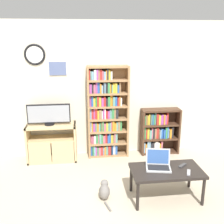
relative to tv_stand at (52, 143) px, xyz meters
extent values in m
plane|color=#BCAD93|center=(1.16, -1.84, -0.36)|extent=(18.00, 18.00, 0.00)
cube|color=beige|center=(1.16, 0.28, 0.94)|extent=(6.75, 0.06, 2.60)
torus|color=black|center=(-0.23, 0.23, 1.63)|extent=(0.38, 0.04, 0.38)
cylinder|color=white|center=(-0.23, 0.23, 1.63)|extent=(0.31, 0.02, 0.31)
cube|color=silver|center=(0.16, 0.24, 1.38)|extent=(0.34, 0.01, 0.27)
cube|color=slate|center=(0.16, 0.23, 1.38)|extent=(0.31, 0.02, 0.24)
cube|color=tan|center=(-0.44, 0.02, 0.00)|extent=(0.04, 0.41, 0.71)
cube|color=tan|center=(0.44, 0.02, 0.00)|extent=(0.04, 0.41, 0.71)
cube|color=tan|center=(0.00, 0.02, 0.34)|extent=(0.91, 0.41, 0.04)
cube|color=tan|center=(0.00, 0.02, -0.34)|extent=(0.91, 0.41, 0.04)
cube|color=tan|center=(0.00, 0.02, 0.07)|extent=(0.84, 0.38, 0.04)
cube|color=tan|center=(-0.21, -0.17, -0.12)|extent=(0.40, 0.02, 0.39)
cube|color=tan|center=(0.21, -0.17, -0.12)|extent=(0.40, 0.02, 0.39)
cylinder|color=black|center=(-0.02, 0.02, 0.38)|extent=(0.18, 0.18, 0.04)
cube|color=black|center=(-0.02, 0.02, 0.57)|extent=(0.79, 0.05, 0.35)
cube|color=#9399A3|center=(-0.02, -0.01, 0.57)|extent=(0.75, 0.01, 0.32)
cube|color=#9E754C|center=(0.71, 0.09, 0.54)|extent=(0.04, 0.26, 1.79)
cube|color=#9E754C|center=(1.46, 0.09, 0.54)|extent=(0.04, 0.26, 1.79)
cube|color=#9E754C|center=(1.09, 0.22, 0.54)|extent=(0.78, 0.02, 1.79)
cube|color=#9E754C|center=(1.09, 0.09, -0.34)|extent=(0.71, 0.23, 0.04)
cube|color=#9E754C|center=(1.09, 0.09, -0.09)|extent=(0.71, 0.23, 0.04)
cube|color=#9E754C|center=(1.09, 0.09, 0.16)|extent=(0.71, 0.23, 0.04)
cube|color=#9E754C|center=(1.09, 0.09, 0.41)|extent=(0.71, 0.23, 0.04)
cube|color=#9E754C|center=(1.09, 0.09, 0.66)|extent=(0.71, 0.23, 0.04)
cube|color=#9E754C|center=(1.09, 0.09, 0.91)|extent=(0.71, 0.23, 0.04)
cube|color=#9E754C|center=(1.09, 0.09, 1.16)|extent=(0.71, 0.23, 0.04)
cube|color=#9E754C|center=(1.09, 0.09, 1.41)|extent=(0.71, 0.23, 0.04)
cube|color=#2856A8|center=(0.75, 0.10, -0.22)|extent=(0.03, 0.19, 0.20)
cube|color=#388947|center=(0.78, 0.10, -0.22)|extent=(0.02, 0.20, 0.20)
cube|color=#759EB7|center=(0.81, 0.10, -0.22)|extent=(0.03, 0.19, 0.19)
cube|color=#9E4293|center=(0.84, 0.10, -0.23)|extent=(0.03, 0.20, 0.17)
cube|color=#388947|center=(0.87, 0.10, -0.24)|extent=(0.03, 0.19, 0.16)
cube|color=#B75B70|center=(0.91, 0.10, -0.24)|extent=(0.04, 0.20, 0.16)
cube|color=red|center=(0.95, 0.10, -0.24)|extent=(0.04, 0.20, 0.17)
cube|color=#759EB7|center=(0.99, 0.11, -0.24)|extent=(0.03, 0.17, 0.16)
cube|color=orange|center=(1.02, 0.10, -0.23)|extent=(0.03, 0.19, 0.18)
cube|color=#5B9389|center=(1.06, 0.11, -0.23)|extent=(0.04, 0.18, 0.18)
cube|color=red|center=(1.10, 0.10, -0.23)|extent=(0.04, 0.21, 0.18)
cube|color=#232328|center=(1.14, 0.10, -0.23)|extent=(0.03, 0.21, 0.19)
cube|color=#2856A8|center=(1.17, 0.11, -0.22)|extent=(0.02, 0.18, 0.21)
cube|color=white|center=(1.20, 0.11, -0.23)|extent=(0.04, 0.16, 0.19)
cube|color=#2856A8|center=(1.24, 0.11, -0.23)|extent=(0.04, 0.18, 0.19)
cube|color=#B75B70|center=(0.75, 0.11, 0.00)|extent=(0.03, 0.16, 0.15)
cube|color=#B75B70|center=(0.78, 0.10, 0.01)|extent=(0.03, 0.20, 0.15)
cube|color=white|center=(0.82, 0.10, 0.01)|extent=(0.03, 0.20, 0.16)
cube|color=#388947|center=(0.86, 0.11, 0.03)|extent=(0.04, 0.17, 0.20)
cube|color=#B75B70|center=(0.89, 0.11, 0.03)|extent=(0.02, 0.17, 0.19)
cube|color=#5B9389|center=(0.92, 0.10, 0.03)|extent=(0.04, 0.21, 0.19)
cube|color=#388947|center=(0.96, 0.10, 0.02)|extent=(0.03, 0.20, 0.17)
cube|color=#B75B70|center=(1.00, 0.10, 0.01)|extent=(0.04, 0.20, 0.16)
cube|color=red|center=(1.04, 0.11, 0.02)|extent=(0.04, 0.16, 0.19)
cube|color=#2856A8|center=(1.08, 0.10, 0.01)|extent=(0.03, 0.20, 0.16)
cube|color=#2856A8|center=(1.11, 0.11, 0.03)|extent=(0.04, 0.18, 0.20)
cube|color=gold|center=(1.15, 0.11, 0.01)|extent=(0.04, 0.17, 0.16)
cube|color=#93704C|center=(1.19, 0.10, 0.01)|extent=(0.02, 0.20, 0.16)
cube|color=#B75B70|center=(1.21, 0.10, 0.03)|extent=(0.02, 0.19, 0.19)
cube|color=#5B9389|center=(1.24, 0.10, 0.02)|extent=(0.04, 0.19, 0.19)
cube|color=#759EB7|center=(0.75, 0.10, 0.28)|extent=(0.02, 0.19, 0.20)
cube|color=orange|center=(0.77, 0.11, 0.27)|extent=(0.03, 0.17, 0.18)
cube|color=#9E4293|center=(0.81, 0.10, 0.26)|extent=(0.04, 0.19, 0.16)
cube|color=#5B9389|center=(0.85, 0.11, 0.27)|extent=(0.02, 0.17, 0.17)
cube|color=orange|center=(0.88, 0.10, 0.26)|extent=(0.04, 0.19, 0.16)
cube|color=#759EB7|center=(0.91, 0.10, 0.26)|extent=(0.02, 0.20, 0.16)
cube|color=#388947|center=(0.94, 0.11, 0.27)|extent=(0.02, 0.17, 0.17)
cube|color=#93704C|center=(0.96, 0.10, 0.27)|extent=(0.02, 0.19, 0.18)
cube|color=#388947|center=(0.98, 0.10, 0.28)|extent=(0.02, 0.20, 0.20)
cube|color=#B75B70|center=(1.02, 0.10, 0.26)|extent=(0.04, 0.19, 0.15)
cube|color=gold|center=(1.06, 0.11, 0.26)|extent=(0.04, 0.17, 0.17)
cube|color=#5B9389|center=(1.09, 0.11, 0.26)|extent=(0.02, 0.18, 0.16)
cube|color=#5B9389|center=(1.12, 0.10, 0.26)|extent=(0.03, 0.21, 0.17)
cube|color=#B75B70|center=(1.14, 0.10, 0.27)|extent=(0.02, 0.19, 0.19)
cube|color=orange|center=(1.17, 0.10, 0.27)|extent=(0.02, 0.20, 0.19)
cube|color=gold|center=(1.19, 0.10, 0.28)|extent=(0.02, 0.21, 0.19)
cube|color=orange|center=(1.22, 0.10, 0.26)|extent=(0.04, 0.21, 0.16)
cube|color=#5B9389|center=(1.25, 0.10, 0.27)|extent=(0.03, 0.19, 0.17)
cube|color=#93704C|center=(1.29, 0.10, 0.27)|extent=(0.04, 0.19, 0.18)
cube|color=#388947|center=(1.33, 0.11, 0.27)|extent=(0.03, 0.17, 0.19)
cube|color=#759EB7|center=(0.75, 0.11, 0.53)|extent=(0.03, 0.17, 0.20)
cube|color=red|center=(0.78, 0.11, 0.52)|extent=(0.04, 0.16, 0.18)
cube|color=#9E4293|center=(0.82, 0.11, 0.53)|extent=(0.03, 0.17, 0.20)
cube|color=red|center=(0.85, 0.11, 0.53)|extent=(0.04, 0.17, 0.20)
cube|color=gold|center=(0.89, 0.10, 0.51)|extent=(0.03, 0.20, 0.17)
cube|color=#93704C|center=(0.93, 0.10, 0.52)|extent=(0.04, 0.21, 0.18)
cube|color=white|center=(0.97, 0.10, 0.51)|extent=(0.02, 0.18, 0.16)
cube|color=#9E4293|center=(0.99, 0.11, 0.53)|extent=(0.03, 0.18, 0.20)
cube|color=white|center=(1.02, 0.10, 0.53)|extent=(0.02, 0.20, 0.20)
cube|color=red|center=(1.05, 0.11, 0.51)|extent=(0.03, 0.17, 0.15)
cube|color=#9E4293|center=(1.09, 0.10, 0.51)|extent=(0.03, 0.18, 0.15)
cube|color=#5B9389|center=(1.13, 0.11, 0.52)|extent=(0.04, 0.16, 0.18)
cube|color=#388947|center=(1.18, 0.10, 0.53)|extent=(0.04, 0.19, 0.20)
cube|color=#93704C|center=(1.21, 0.10, 0.53)|extent=(0.03, 0.19, 0.20)
cube|color=#232328|center=(1.25, 0.10, 0.52)|extent=(0.04, 0.20, 0.19)
cube|color=#9E4293|center=(0.75, 0.11, 0.78)|extent=(0.03, 0.16, 0.19)
cube|color=#2856A8|center=(0.78, 0.11, 0.77)|extent=(0.03, 0.18, 0.19)
cube|color=gold|center=(0.82, 0.11, 0.76)|extent=(0.04, 0.16, 0.17)
cube|color=#388947|center=(0.86, 0.11, 0.77)|extent=(0.02, 0.18, 0.19)
cube|color=red|center=(0.89, 0.10, 0.77)|extent=(0.03, 0.20, 0.19)
cube|color=gold|center=(0.93, 0.11, 0.77)|extent=(0.04, 0.17, 0.18)
cube|color=#9E4293|center=(0.97, 0.10, 0.76)|extent=(0.04, 0.20, 0.16)
cube|color=red|center=(1.02, 0.11, 0.77)|extent=(0.04, 0.17, 0.18)
cube|color=#232328|center=(1.06, 0.10, 0.76)|extent=(0.03, 0.21, 0.15)
cube|color=#388947|center=(1.10, 0.10, 0.77)|extent=(0.04, 0.21, 0.18)
cube|color=orange|center=(1.15, 0.11, 0.78)|extent=(0.04, 0.16, 0.20)
cube|color=#5B9389|center=(1.19, 0.10, 0.77)|extent=(0.04, 0.18, 0.17)
cube|color=#2856A8|center=(1.23, 0.11, 0.77)|extent=(0.04, 0.18, 0.18)
cube|color=red|center=(1.27, 0.10, 0.76)|extent=(0.03, 0.19, 0.16)
cube|color=orange|center=(1.30, 0.10, 0.77)|extent=(0.02, 0.19, 0.18)
cube|color=white|center=(1.33, 0.10, 0.76)|extent=(0.03, 0.19, 0.15)
cube|color=#9E4293|center=(0.76, 0.11, 1.02)|extent=(0.04, 0.18, 0.18)
cube|color=#232328|center=(0.79, 0.11, 1.03)|extent=(0.03, 0.17, 0.19)
cube|color=#B75B70|center=(0.83, 0.11, 1.01)|extent=(0.04, 0.17, 0.17)
cube|color=#9E4293|center=(0.87, 0.11, 1.03)|extent=(0.03, 0.17, 0.20)
cube|color=#2856A8|center=(0.91, 0.11, 1.03)|extent=(0.04, 0.16, 0.20)
cube|color=orange|center=(0.94, 0.11, 1.02)|extent=(0.03, 0.18, 0.18)
cube|color=#759EB7|center=(0.97, 0.10, 1.00)|extent=(0.03, 0.19, 0.15)
cube|color=#232328|center=(1.00, 0.10, 1.03)|extent=(0.02, 0.20, 0.20)
cube|color=#759EB7|center=(1.02, 0.10, 1.03)|extent=(0.03, 0.18, 0.20)
cube|color=#232328|center=(1.06, 0.10, 1.03)|extent=(0.03, 0.18, 0.20)
cube|color=#388947|center=(1.09, 0.10, 1.03)|extent=(0.04, 0.21, 0.19)
cube|color=orange|center=(1.13, 0.11, 1.02)|extent=(0.03, 0.17, 0.17)
cube|color=#5B9389|center=(1.16, 0.11, 1.01)|extent=(0.02, 0.17, 0.15)
cube|color=gold|center=(1.19, 0.11, 1.02)|extent=(0.04, 0.17, 0.18)
cube|color=gold|center=(1.23, 0.10, 1.02)|extent=(0.04, 0.21, 0.18)
cube|color=#2856A8|center=(1.27, 0.10, 1.00)|extent=(0.03, 0.19, 0.15)
cube|color=#93704C|center=(1.31, 0.11, 1.03)|extent=(0.03, 0.17, 0.20)
cube|color=red|center=(0.75, 0.11, 1.27)|extent=(0.02, 0.18, 0.19)
cube|color=#5B9389|center=(0.77, 0.10, 1.26)|extent=(0.02, 0.20, 0.16)
cube|color=#759EB7|center=(0.80, 0.11, 1.26)|extent=(0.04, 0.17, 0.16)
cube|color=white|center=(0.84, 0.10, 1.27)|extent=(0.04, 0.21, 0.18)
cube|color=#9E4293|center=(0.89, 0.10, 1.27)|extent=(0.03, 0.20, 0.19)
cube|color=#93704C|center=(0.92, 0.11, 1.28)|extent=(0.03, 0.18, 0.19)
cube|color=red|center=(0.95, 0.11, 1.27)|extent=(0.04, 0.16, 0.19)
cube|color=#B75B70|center=(0.99, 0.11, 1.26)|extent=(0.03, 0.17, 0.16)
cube|color=#759EB7|center=(1.02, 0.10, 1.25)|extent=(0.04, 0.20, 0.15)
cube|color=orange|center=(1.05, 0.10, 1.26)|extent=(0.02, 0.19, 0.17)
cube|color=#232328|center=(1.07, 0.10, 1.28)|extent=(0.02, 0.21, 0.19)
cube|color=gold|center=(1.11, 0.11, 1.27)|extent=(0.04, 0.17, 0.17)
cube|color=white|center=(1.15, 0.11, 1.26)|extent=(0.03, 0.16, 0.15)
cube|color=#472D1E|center=(1.77, 0.09, 0.11)|extent=(0.04, 0.27, 0.92)
cube|color=#472D1E|center=(2.50, 0.09, 0.11)|extent=(0.04, 0.27, 0.92)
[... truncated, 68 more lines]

